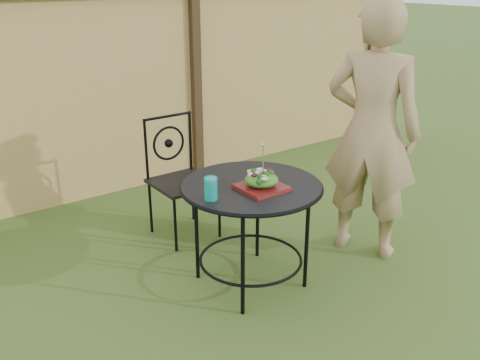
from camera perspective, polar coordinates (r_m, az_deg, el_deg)
The scene contains 9 objects.
ground at distance 3.46m, azimuth -3.70°, elevation -13.91°, with size 60.00×60.00×0.00m, color #2B4B18.
fence at distance 4.94m, azimuth -18.04°, elevation 8.11°, with size 8.00×0.12×1.90m.
patio_table at distance 3.47m, azimuth 1.20°, elevation -2.58°, with size 0.92×0.92×0.72m.
patio_chair at distance 4.23m, azimuth -6.46°, elevation 0.61°, with size 0.46×0.46×0.95m.
diner at distance 3.91m, azimuth 13.91°, elevation 5.02°, with size 0.68×0.45×1.87m, color #9D815A.
salad_plate at distance 3.34m, azimuth 2.30°, elevation -0.80°, with size 0.27×0.27×0.02m, color #4E0B13.
salad at distance 3.32m, azimuth 2.31°, elevation 0.03°, with size 0.21×0.21×0.08m, color #235614.
fork at distance 3.28m, azimuth 2.48°, elevation 2.19°, with size 0.01×0.01×0.18m, color silver.
drinking_glass at distance 3.17m, azimuth -3.14°, elevation -0.91°, with size 0.08×0.08×0.14m, color #0D9D9B.
Camera 1 is at (-1.49, -2.40, 2.00)m, focal length 40.00 mm.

